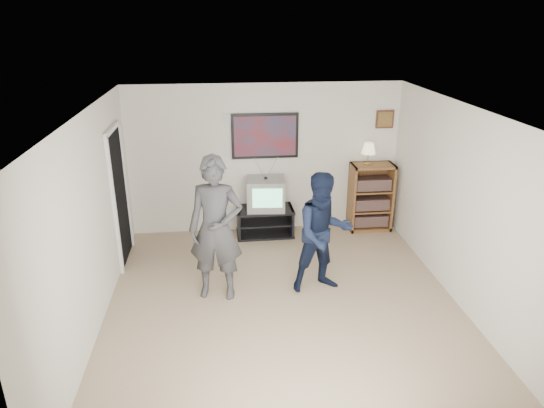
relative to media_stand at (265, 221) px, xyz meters
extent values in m
cube|color=#876E56|center=(0.03, -2.23, -0.24)|extent=(4.50, 5.00, 0.01)
cube|color=white|center=(0.03, -2.23, 2.26)|extent=(4.50, 5.00, 0.01)
cube|color=silver|center=(0.03, 0.27, 1.01)|extent=(4.50, 0.01, 2.50)
cube|color=silver|center=(-2.22, -2.23, 1.01)|extent=(0.01, 5.00, 2.50)
cube|color=silver|center=(2.28, -2.23, 1.01)|extent=(0.01, 5.00, 2.50)
cube|color=black|center=(0.00, 0.00, 0.22)|extent=(0.96, 0.54, 0.04)
cube|color=black|center=(0.00, 0.00, -0.22)|extent=(0.96, 0.54, 0.04)
cube|color=black|center=(-0.45, 0.00, 0.00)|extent=(0.05, 0.51, 0.48)
cube|color=black|center=(0.45, 0.00, 0.00)|extent=(0.05, 0.51, 0.48)
imported|color=#37373A|center=(-0.80, -1.82, 0.72)|extent=(0.77, 0.58, 1.92)
imported|color=black|center=(0.60, -1.81, 0.59)|extent=(0.89, 0.74, 1.65)
cube|color=white|center=(-0.86, -1.61, 1.06)|extent=(0.07, 0.12, 0.03)
cube|color=white|center=(0.66, -1.62, 0.83)|extent=(0.08, 0.13, 0.04)
cube|color=black|center=(0.03, 0.25, 1.41)|extent=(1.10, 0.03, 0.75)
cube|color=white|center=(-0.52, 0.25, 1.71)|extent=(0.28, 0.02, 0.14)
cube|color=#4A2317|center=(2.03, 0.25, 1.64)|extent=(0.30, 0.03, 0.30)
cube|color=black|center=(-2.20, -0.63, 0.76)|extent=(0.03, 0.85, 2.00)
camera|label=1|loc=(-0.70, -7.48, 3.27)|focal=32.00mm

